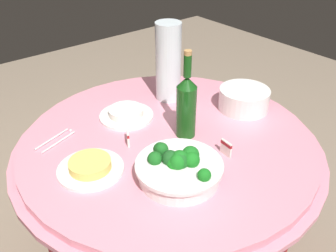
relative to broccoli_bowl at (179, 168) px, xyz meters
name	(u,v)px	position (x,y,z in m)	size (l,w,h in m)	color
buffet_table	(168,207)	(0.20, -0.12, -0.41)	(1.16, 1.16, 0.74)	maroon
broccoli_bowl	(179,168)	(0.00, 0.00, 0.00)	(0.28, 0.28, 0.11)	white
plate_stack	(244,99)	(0.17, -0.51, 0.00)	(0.21, 0.21, 0.09)	white
wine_bottle	(186,105)	(0.18, -0.19, 0.09)	(0.07, 0.07, 0.34)	#154915
decorative_fruit_vase	(168,66)	(0.45, -0.32, 0.11)	(0.11, 0.11, 0.34)	silver
serving_tongs	(57,140)	(0.45, 0.21, -0.04)	(0.09, 0.17, 0.01)	silver
food_plate_rice	(126,114)	(0.43, -0.08, -0.03)	(0.22, 0.22, 0.04)	white
food_plate_noodles	(90,167)	(0.21, 0.20, -0.03)	(0.22, 0.22, 0.04)	white
label_placard_front	(226,147)	(-0.01, -0.21, -0.01)	(0.05, 0.01, 0.05)	white
label_placard_mid	(128,137)	(0.26, 0.02, -0.01)	(0.05, 0.03, 0.05)	white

